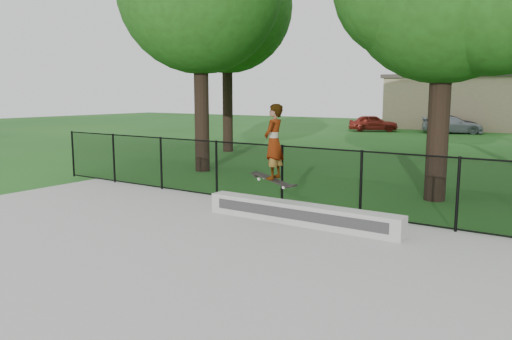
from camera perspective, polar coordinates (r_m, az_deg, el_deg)
The scene contains 9 objects.
ground at distance 7.88m, azimuth -20.23°, elevation -12.30°, with size 100.00×100.00×0.00m, color #174914.
concrete_slab at distance 7.87m, azimuth -20.24°, elevation -12.09°, with size 14.00×12.00×0.06m, color #9E9E99.
grind_ledge at distance 10.49m, azimuth 5.04°, elevation -5.00°, with size 4.39×0.40×0.44m, color #9F9F9B.
car_a at distance 38.37m, azimuth 13.23°, elevation 5.25°, with size 1.45×3.59×1.23m, color maroon.
car_b at distance 39.22m, azimuth 21.26°, elevation 4.97°, with size 1.31×3.41×1.24m, color black.
car_c at distance 37.95m, azimuth 21.52°, elevation 4.81°, with size 1.66×3.76×1.19m, color #949DA8.
skater_airborne at distance 10.30m, azimuth 2.04°, elevation 3.04°, with size 0.82×0.61×1.74m.
chainlink_fence at distance 11.97m, azimuth 2.99°, elevation -0.67°, with size 16.06×0.06×1.50m.
distant_building at distance 43.00m, azimuth 23.27°, elevation 7.19°, with size 12.40×6.40×4.30m.
Camera 1 is at (6.05, -4.24, 2.75)m, focal length 35.00 mm.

